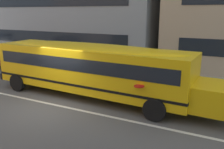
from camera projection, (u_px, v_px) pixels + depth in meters
ground_plane at (54, 105)px, 11.11m from camera, size 400.00×400.00×0.00m
sidewalk_far at (119, 72)px, 17.22m from camera, size 120.00×3.00×0.01m
lane_centreline at (54, 105)px, 11.11m from camera, size 110.00×0.16×0.01m
school_bus at (92, 66)px, 11.76m from camera, size 11.94×3.08×2.65m
parked_car_maroon_past_driveway at (3, 56)px, 18.55m from camera, size 3.99×2.05×1.64m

